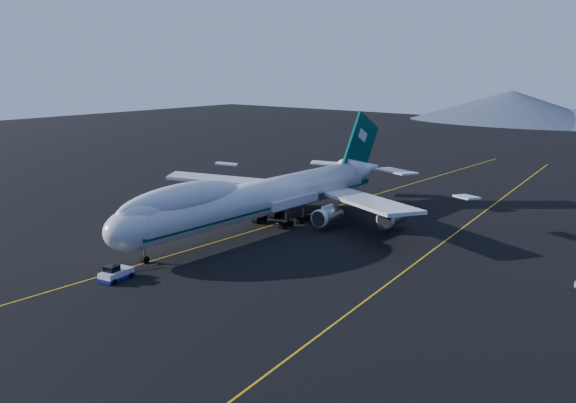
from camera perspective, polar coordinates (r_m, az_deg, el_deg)
The scene contains 5 objects.
ground at distance 116.38m, azimuth -2.34°, elevation -2.39°, with size 500.00×500.00×0.00m, color black.
taxiway_line_main at distance 116.38m, azimuth -2.34°, elevation -2.39°, with size 0.25×220.00×0.01m, color gold.
taxiway_line_side at distance 108.36m, azimuth 13.28°, elevation -3.83°, with size 0.25×200.00×0.01m, color gold.
boeing_747 at distance 115.07m, azimuth -2.35°, elevation 0.41°, with size 59.62×72.43×19.37m.
pushback_tug at distance 92.30m, azimuth -15.01°, elevation -6.34°, with size 3.43×5.22×2.12m.
Camera 1 is at (74.75, -84.18, 29.50)m, focal length 40.00 mm.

